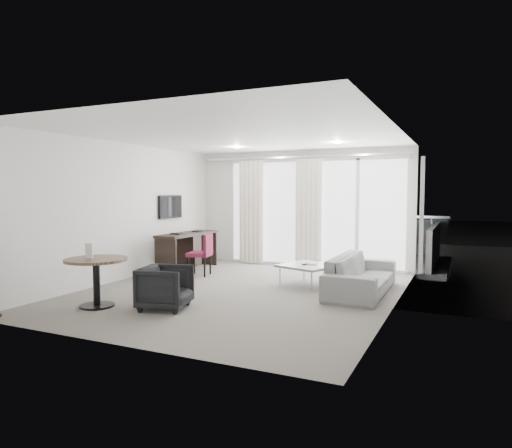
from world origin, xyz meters
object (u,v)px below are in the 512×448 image
at_px(rattan_chair_a, 345,243).
at_px(round_table, 97,283).
at_px(desk, 188,251).
at_px(desk_chair, 199,255).
at_px(rattan_chair_b, 387,243).
at_px(tub_armchair, 165,287).
at_px(sofa, 361,274).
at_px(coffee_table, 307,275).

bearing_deg(rattan_chair_a, round_table, -134.48).
distance_m(desk, desk_chair, 0.73).
distance_m(round_table, rattan_chair_b, 7.09).
height_order(desk_chair, tub_armchair, desk_chair).
xyz_separation_m(desk, round_table, (0.55, -3.23, -0.04)).
distance_m(sofa, rattan_chair_b, 3.82).
bearing_deg(rattan_chair_b, desk, -123.98).
height_order(desk_chair, coffee_table, desk_chair).
xyz_separation_m(rattan_chair_a, rattan_chair_b, (0.95, 0.34, -0.01)).
height_order(desk, rattan_chair_b, rattan_chair_b).
height_order(rattan_chair_a, rattan_chair_b, rattan_chair_a).
xyz_separation_m(desk_chair, rattan_chair_b, (3.11, 3.59, 0.01)).
distance_m(round_table, sofa, 4.18).
relative_size(desk, rattan_chair_a, 1.96).
relative_size(tub_armchair, coffee_table, 0.80).
bearing_deg(sofa, coffee_table, 80.76).
distance_m(round_table, tub_armchair, 1.03).
distance_m(desk, round_table, 3.28).
height_order(tub_armchair, coffee_table, tub_armchair).
height_order(desk_chair, round_table, desk_chair).
bearing_deg(coffee_table, rattan_chair_a, 92.34).
bearing_deg(rattan_chair_a, desk_chair, -148.22).
relative_size(desk_chair, rattan_chair_b, 0.99).
relative_size(round_table, tub_armchair, 1.30).
bearing_deg(rattan_chair_a, coffee_table, -112.25).
bearing_deg(coffee_table, desk_chair, 178.42).
distance_m(desk_chair, round_table, 2.78).
bearing_deg(round_table, desk, 99.71).
xyz_separation_m(round_table, rattan_chair_a, (2.18, 6.03, 0.08)).
xyz_separation_m(coffee_table, rattan_chair_a, (-0.14, 3.31, 0.24)).
relative_size(sofa, rattan_chair_b, 2.50).
distance_m(tub_armchair, sofa, 3.22).
bearing_deg(rattan_chair_a, desk, -158.95).
xyz_separation_m(sofa, rattan_chair_a, (-1.13, 3.47, 0.12)).
height_order(coffee_table, sofa, sofa).
xyz_separation_m(round_table, tub_armchair, (0.98, 0.32, -0.05)).
bearing_deg(round_table, desk_chair, 89.60).
relative_size(desk_chair, sofa, 0.40).
xyz_separation_m(desk_chair, rattan_chair_a, (2.16, 3.25, 0.01)).
bearing_deg(rattan_chair_a, sofa, -96.64).
xyz_separation_m(sofa, rattan_chair_b, (-0.18, 3.81, 0.12)).
bearing_deg(desk_chair, desk, 129.78).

